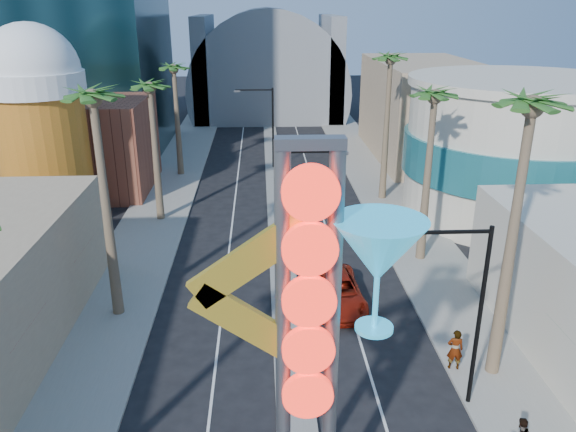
% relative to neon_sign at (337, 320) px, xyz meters
% --- Properties ---
extents(sidewalk_west, '(5.00, 100.00, 0.15)m').
position_rel_neon_sign_xyz_m(sidewalk_west, '(-10.32, 32.04, -7.23)').
color(sidewalk_west, gray).
rests_on(sidewalk_west, ground).
extents(sidewalk_east, '(5.00, 100.00, 0.15)m').
position_rel_neon_sign_xyz_m(sidewalk_east, '(8.68, 32.04, -7.23)').
color(sidewalk_east, gray).
rests_on(sidewalk_east, ground).
extents(median, '(1.60, 84.00, 0.15)m').
position_rel_neon_sign_xyz_m(median, '(-0.82, 35.04, -7.23)').
color(median, gray).
rests_on(median, ground).
extents(brick_filler_west, '(10.00, 10.00, 8.00)m').
position_rel_neon_sign_xyz_m(brick_filler_west, '(-16.82, 35.04, -3.31)').
color(brick_filler_west, brown).
rests_on(brick_filler_west, ground).
extents(filler_east, '(10.00, 20.00, 10.00)m').
position_rel_neon_sign_xyz_m(filler_east, '(15.18, 45.04, -2.31)').
color(filler_east, tan).
rests_on(filler_east, ground).
extents(beer_mug, '(7.00, 7.00, 14.50)m').
position_rel_neon_sign_xyz_m(beer_mug, '(-17.82, 27.04, 0.54)').
color(beer_mug, '#AE7217').
rests_on(beer_mug, ground).
extents(turquoise_building, '(16.60, 16.60, 10.60)m').
position_rel_neon_sign_xyz_m(turquoise_building, '(17.18, 27.04, -2.06)').
color(turquoise_building, beige).
rests_on(turquoise_building, ground).
extents(canopy, '(22.00, 16.00, 22.00)m').
position_rel_neon_sign_xyz_m(canopy, '(-0.82, 69.04, -3.00)').
color(canopy, slate).
rests_on(canopy, ground).
extents(neon_sign, '(6.53, 2.60, 12.55)m').
position_rel_neon_sign_xyz_m(neon_sign, '(0.00, 0.00, 0.00)').
color(neon_sign, gray).
rests_on(neon_sign, ground).
extents(streetlight_0, '(3.79, 0.25, 8.00)m').
position_rel_neon_sign_xyz_m(streetlight_0, '(-0.27, 17.04, -2.43)').
color(streetlight_0, black).
rests_on(streetlight_0, ground).
extents(streetlight_1, '(3.79, 0.25, 8.00)m').
position_rel_neon_sign_xyz_m(streetlight_1, '(-1.36, 41.04, -2.43)').
color(streetlight_1, black).
rests_on(streetlight_1, ground).
extents(streetlight_2, '(3.45, 0.25, 8.00)m').
position_rel_neon_sign_xyz_m(streetlight_2, '(5.91, 5.04, -2.47)').
color(streetlight_2, black).
rests_on(streetlight_2, ground).
extents(palm_1, '(2.40, 2.40, 12.70)m').
position_rel_neon_sign_xyz_m(palm_1, '(-9.82, 13.04, 3.52)').
color(palm_1, brown).
rests_on(palm_1, ground).
extents(palm_2, '(2.40, 2.40, 11.20)m').
position_rel_neon_sign_xyz_m(palm_2, '(-9.82, 27.04, 2.17)').
color(palm_2, brown).
rests_on(palm_2, ground).
extents(palm_3, '(2.40, 2.40, 11.20)m').
position_rel_neon_sign_xyz_m(palm_3, '(-9.82, 39.04, 2.17)').
color(palm_3, brown).
rests_on(palm_3, ground).
extents(palm_5, '(2.40, 2.40, 13.20)m').
position_rel_neon_sign_xyz_m(palm_5, '(8.18, 7.04, 3.96)').
color(palm_5, brown).
rests_on(palm_5, ground).
extents(palm_6, '(2.40, 2.40, 11.70)m').
position_rel_neon_sign_xyz_m(palm_6, '(8.18, 19.04, 2.62)').
color(palm_6, brown).
rests_on(palm_6, ground).
extents(palm_7, '(2.40, 2.40, 12.70)m').
position_rel_neon_sign_xyz_m(palm_7, '(8.18, 31.04, 3.52)').
color(palm_7, brown).
rests_on(palm_7, ground).
extents(red_pickup, '(2.95, 5.99, 1.64)m').
position_rel_neon_sign_xyz_m(red_pickup, '(1.96, 13.54, -6.49)').
color(red_pickup, '#981A0B').
rests_on(red_pickup, ground).
extents(pedestrian_a, '(0.77, 0.55, 1.98)m').
position_rel_neon_sign_xyz_m(pedestrian_a, '(6.48, 7.28, -6.17)').
color(pedestrian_a, gray).
rests_on(pedestrian_a, sidewalk_east).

